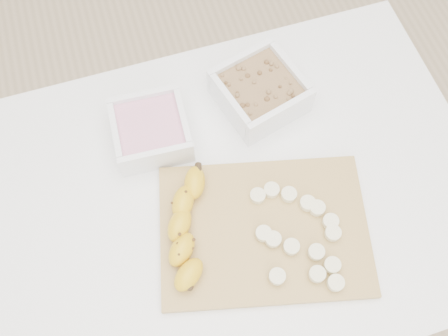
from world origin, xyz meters
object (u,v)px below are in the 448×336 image
object	(u,v)px
bowl_granola	(260,91)
banana	(187,230)
cutting_board	(264,230)
bowl_yogurt	(151,130)
table	(228,211)

from	to	relation	value
bowl_granola	banana	xyz separation A→B (m)	(-0.22, -0.24, -0.00)
cutting_board	bowl_yogurt	bearing A→B (deg)	120.52
bowl_yogurt	bowl_granola	size ratio (longest dim) A/B	0.79
bowl_yogurt	cutting_board	world-z (taller)	bowl_yogurt
bowl_yogurt	bowl_granola	bearing A→B (deg)	4.74
table	bowl_yogurt	world-z (taller)	bowl_yogurt
bowl_granola	cutting_board	size ratio (longest dim) A/B	0.50
bowl_yogurt	banana	world-z (taller)	bowl_yogurt
table	banana	world-z (taller)	banana
banana	bowl_granola	bearing A→B (deg)	78.12
bowl_granola	cutting_board	world-z (taller)	bowl_granola
bowl_granola	banana	bearing A→B (deg)	-132.95
banana	cutting_board	bearing A→B (deg)	16.57
table	bowl_granola	distance (m)	0.26
bowl_granola	cutting_board	bearing A→B (deg)	-107.24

